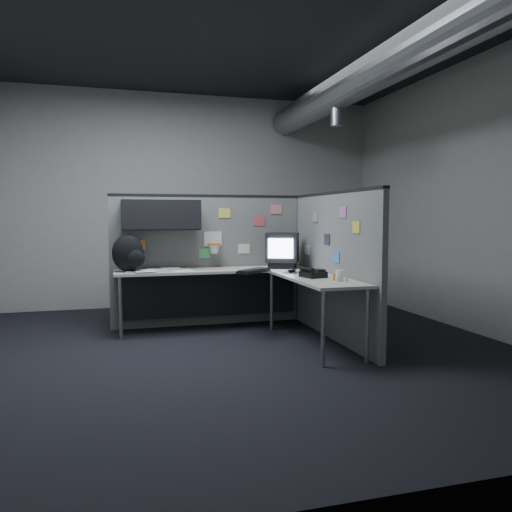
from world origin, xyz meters
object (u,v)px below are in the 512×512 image
object	(u,v)px
monitor	(282,250)
backpack	(129,253)
desk	(239,281)
phone	(313,273)
keyboard	(254,271)

from	to	relation	value
monitor	backpack	world-z (taller)	monitor
desk	monitor	size ratio (longest dim) A/B	4.62
phone	desk	bearing A→B (deg)	123.01
monitor	keyboard	world-z (taller)	monitor
backpack	phone	bearing A→B (deg)	-46.19
backpack	monitor	bearing A→B (deg)	-17.18
desk	backpack	distance (m)	1.29
desk	phone	xyz separation A→B (m)	(0.59, -0.80, 0.16)
keyboard	monitor	bearing A→B (deg)	44.88
desk	monitor	bearing A→B (deg)	19.99
phone	backpack	size ratio (longest dim) A/B	0.63
desk	monitor	world-z (taller)	monitor
monitor	phone	size ratio (longest dim) A/B	1.86
monitor	keyboard	size ratio (longest dim) A/B	1.10
desk	keyboard	size ratio (longest dim) A/B	5.08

